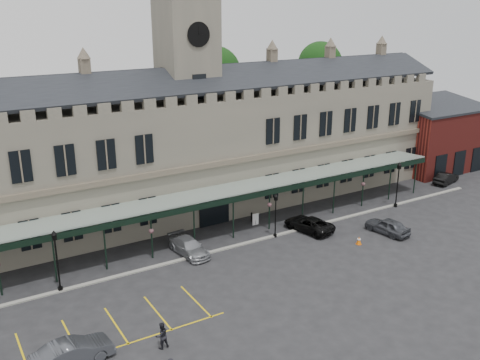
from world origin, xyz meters
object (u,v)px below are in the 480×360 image
sign_board (256,219)px  car_right_b (446,178)px  clock_tower (188,84)px  person_b (162,336)px  car_left_b (73,353)px  lamp_post_right (398,181)px  lamp_post_mid (276,211)px  car_left_a (72,353)px  station_building (190,150)px  car_right_a (387,226)px  car_taxi (189,247)px  lamp_post_left (56,256)px  car_van (309,224)px  traffic_cone (359,240)px

sign_board → car_right_b: (26.63, -1.12, 0.12)m
clock_tower → person_b: size_ratio=13.88×
car_left_b → lamp_post_right: bearing=-81.8°
sign_board → person_b: 20.85m
lamp_post_mid → car_left_a: lamp_post_mid is taller
station_building → car_left_b: station_building is taller
car_left_a → person_b: 5.44m
lamp_post_mid → lamp_post_right: lamp_post_right is taller
station_building → lamp_post_mid: station_building is taller
car_right_a → car_right_b: 18.46m
lamp_post_mid → car_taxi: bearing=174.1°
lamp_post_left → car_left_b: bearing=-98.5°
car_van → car_right_b: bearing=172.4°
traffic_cone → station_building: bearing=119.8°
car_left_a → car_van: (24.54, 8.37, -0.01)m
station_building → sign_board: bearing=-64.3°
lamp_post_mid → traffic_cone: bearing=-43.2°
lamp_post_left → traffic_cone: bearing=-12.2°
car_right_b → lamp_post_right: bearing=88.1°
lamp_post_right → lamp_post_mid: bearing=179.2°
person_b → car_right_b: bearing=-166.1°
clock_tower → lamp_post_right: bearing=-29.7°
clock_tower → sign_board: clock_tower is taller
car_left_a → car_right_a: size_ratio=0.95×
clock_tower → lamp_post_mid: clock_tower is taller
lamp_post_right → person_b: bearing=-162.1°
car_left_a → car_right_a: car_right_a is taller
sign_board → car_left_b: bearing=-147.8°
car_left_b → car_van: (24.50, 8.55, -0.10)m
station_building → car_taxi: (-5.00, -9.65, -5.77)m
car_taxi → car_van: size_ratio=0.95×
clock_tower → traffic_cone: size_ratio=33.04×
lamp_post_mid → sign_board: lamp_post_mid is taller
sign_board → car_left_a: (-20.98, -12.23, 0.14)m
lamp_post_left → car_right_b: bearing=2.6°
lamp_post_mid → car_right_a: bearing=-26.6°
lamp_post_left → car_van: 23.23m
station_building → car_taxi: station_building is taller
lamp_post_right → car_van: size_ratio=0.99×
lamp_post_left → car_taxi: bearing=3.5°
clock_tower → lamp_post_right: clock_tower is taller
car_left_a → person_b: size_ratio=2.31×
lamp_post_left → car_right_b: lamp_post_left is taller
lamp_post_left → person_b: lamp_post_left is taller
lamp_post_left → car_left_b: 9.59m
lamp_post_left → car_van: lamp_post_left is taller
car_left_b → lamp_post_mid: bearing=-72.1°
station_building → person_b: size_ratio=33.58×
lamp_post_right → car_taxi: 24.09m
station_building → car_left_b: size_ratio=12.42×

